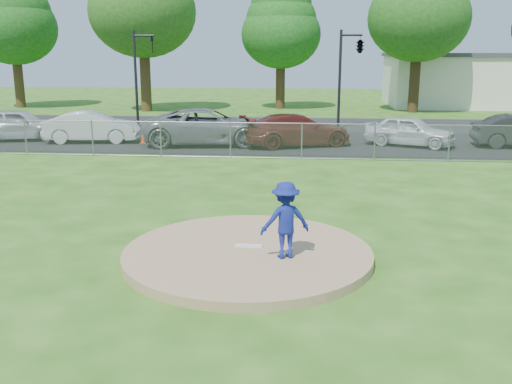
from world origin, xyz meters
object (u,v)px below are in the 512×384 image
(parked_car_gray, at_px, (208,127))
(tree_far_left, at_px, (13,17))
(parked_car_pearl, at_px, (410,131))
(parked_car_darkred, at_px, (297,130))
(traffic_cone, at_px, (144,137))
(traffic_signal_left, at_px, (139,70))
(pitcher, at_px, (285,220))
(traffic_signal_center, at_px, (358,48))
(parked_car_white, at_px, (92,127))
(commercial_building, at_px, (488,79))
(tree_center, at_px, (281,24))
(tree_right, at_px, (419,5))
(parked_car_silver, at_px, (18,124))

(parked_car_gray, bearing_deg, tree_far_left, 39.38)
(tree_far_left, bearing_deg, parked_car_pearl, -31.32)
(parked_car_darkred, bearing_deg, traffic_cone, 67.12)
(traffic_cone, xyz_separation_m, parked_car_pearl, (12.88, 0.34, 0.41))
(traffic_signal_left, xyz_separation_m, pitcher, (9.59, -22.38, -2.36))
(traffic_signal_center, distance_m, parked_car_white, 15.30)
(commercial_building, relative_size, tree_center, 1.67)
(commercial_building, bearing_deg, tree_far_left, -172.50)
(tree_right, bearing_deg, tree_center, 168.69)
(commercial_building, bearing_deg, parked_car_darkred, -124.08)
(parked_car_gray, bearing_deg, tree_right, -44.12)
(tree_center, distance_m, parked_car_pearl, 20.25)
(traffic_cone, height_order, parked_car_silver, parked_car_silver)
(parked_car_darkred, bearing_deg, tree_far_left, 30.63)
(tree_far_left, bearing_deg, commercial_building, 7.50)
(traffic_signal_center, xyz_separation_m, pitcher, (-3.14, -22.38, -3.61))
(traffic_signal_center, relative_size, parked_car_white, 1.22)
(pitcher, relative_size, parked_car_darkred, 0.31)
(traffic_cone, bearing_deg, traffic_signal_center, 30.84)
(traffic_signal_left, relative_size, traffic_signal_center, 1.00)
(commercial_building, bearing_deg, tree_right, -139.40)
(pitcher, height_order, parked_car_white, pitcher)
(tree_center, bearing_deg, traffic_cone, -107.47)
(parked_car_white, bearing_deg, parked_car_silver, 78.28)
(tree_far_left, distance_m, parked_car_gray, 26.23)
(traffic_signal_center, bearing_deg, tree_right, 63.29)
(traffic_cone, bearing_deg, tree_center, 72.53)
(commercial_building, xyz_separation_m, parked_car_white, (-25.41, -22.35, -1.40))
(tree_right, distance_m, pitcher, 34.05)
(traffic_signal_center, distance_m, parked_car_pearl, 7.52)
(pitcher, distance_m, traffic_cone, 17.69)
(parked_car_gray, bearing_deg, traffic_cone, 80.35)
(tree_right, relative_size, pitcher, 7.22)
(commercial_building, relative_size, parked_car_pearl, 3.90)
(tree_right, relative_size, traffic_signal_left, 2.08)
(traffic_signal_left, height_order, parked_car_white, traffic_signal_left)
(parked_car_gray, bearing_deg, parked_car_white, 80.72)
(commercial_building, distance_m, traffic_cone, 32.04)
(traffic_signal_left, height_order, parked_car_darkred, traffic_signal_left)
(tree_far_left, distance_m, pitcher, 40.89)
(commercial_building, relative_size, traffic_signal_center, 2.93)
(parked_car_gray, xyz_separation_m, parked_car_pearl, (9.62, 0.49, -0.15))
(parked_car_gray, xyz_separation_m, parked_car_darkred, (4.26, -0.02, -0.10))
(traffic_signal_left, xyz_separation_m, parked_car_gray, (5.22, -6.58, -2.49))
(traffic_signal_left, height_order, traffic_signal_center, same)
(tree_center, relative_size, parked_car_silver, 2.08)
(parked_car_silver, height_order, parked_car_white, parked_car_silver)
(commercial_building, distance_m, parked_car_pearl, 24.25)
(traffic_cone, relative_size, parked_car_darkred, 0.12)
(traffic_signal_left, bearing_deg, tree_center, 57.10)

